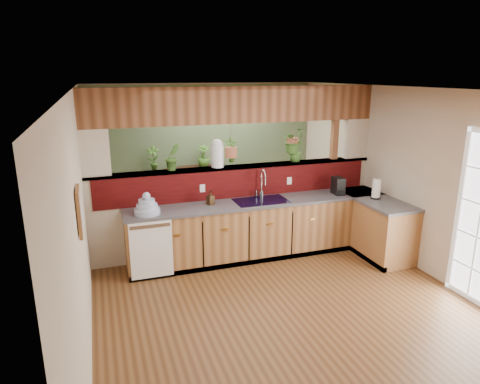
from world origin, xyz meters
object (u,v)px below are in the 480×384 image
object	(u,v)px
dish_stack	(147,207)
paper_towel	(376,189)
faucet	(262,183)
coffee_maker	(338,187)
soap_dispenser	(210,198)
glass_jar	(217,153)
shelving_console	(187,192)

from	to	relation	value
dish_stack	paper_towel	xyz separation A→B (m)	(3.47, -0.37, 0.05)
faucet	coffee_maker	xyz separation A→B (m)	(1.23, -0.22, -0.12)
faucet	soap_dispenser	distance (m)	0.88
soap_dispenser	glass_jar	size ratio (longest dim) A/B	0.49
glass_jar	paper_towel	bearing A→B (deg)	-19.79
faucet	paper_towel	world-z (taller)	faucet
soap_dispenser	shelving_console	size ratio (longest dim) A/B	0.14
paper_towel	glass_jar	xyz separation A→B (m)	(-2.32, 0.83, 0.56)
faucet	soap_dispenser	bearing A→B (deg)	-173.51
dish_stack	glass_jar	distance (m)	1.38
soap_dispenser	paper_towel	world-z (taller)	paper_towel
coffee_maker	shelving_console	world-z (taller)	coffee_maker
coffee_maker	faucet	bearing A→B (deg)	175.79
dish_stack	paper_towel	world-z (taller)	paper_towel
soap_dispenser	shelving_console	xyz separation A→B (m)	(0.09, 2.22, -0.51)
dish_stack	coffee_maker	world-z (taller)	dish_stack
glass_jar	soap_dispenser	bearing A→B (deg)	-122.80
dish_stack	paper_towel	bearing A→B (deg)	-6.13
coffee_maker	shelving_console	distance (m)	3.12
paper_towel	shelving_console	xyz separation A→B (m)	(-2.43, 2.73, -0.55)
dish_stack	coffee_maker	size ratio (longest dim) A/B	1.30
faucet	coffee_maker	size ratio (longest dim) A/B	1.64
glass_jar	dish_stack	bearing A→B (deg)	-158.11
glass_jar	shelving_console	xyz separation A→B (m)	(-0.11, 1.90, -1.11)
faucet	shelving_console	world-z (taller)	faucet
coffee_maker	paper_towel	xyz separation A→B (m)	(0.43, -0.40, 0.02)
paper_towel	shelving_console	distance (m)	3.70
coffee_maker	glass_jar	world-z (taller)	glass_jar
faucet	paper_towel	size ratio (longest dim) A/B	1.38
dish_stack	shelving_console	size ratio (longest dim) A/B	0.24
faucet	shelving_console	size ratio (longest dim) A/B	0.31
dish_stack	coffee_maker	xyz separation A→B (m)	(3.04, 0.03, 0.03)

